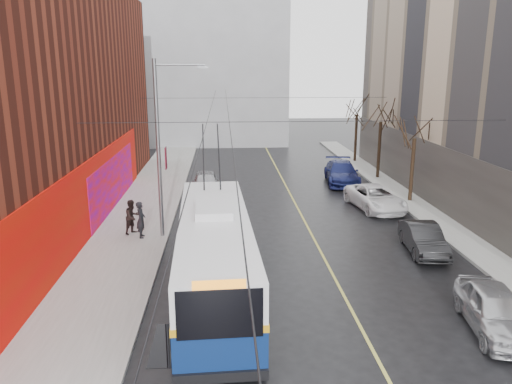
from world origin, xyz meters
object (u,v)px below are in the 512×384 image
pedestrian_a (141,220)px  pedestrian_b (132,217)px  parked_car_b (423,239)px  following_car (206,183)px  tree_near (415,126)px  streetlight_pole (161,145)px  tree_mid (381,112)px  parked_car_a (495,310)px  trolleybus (215,252)px  parked_car_d (342,173)px  parked_car_c (375,198)px  tree_far (357,106)px

pedestrian_a → pedestrian_b: 0.83m
parked_car_b → following_car: (-10.70, 12.11, 0.08)m
tree_near → streetlight_pole: bearing=-158.4°
pedestrian_b → streetlight_pole: bearing=-65.2°
parked_car_b → following_car: 16.16m
tree_mid → parked_car_a: (-3.11, -23.10, -4.50)m
parked_car_a → pedestrian_a: (-13.21, 9.88, 0.34)m
trolleybus → parked_car_d: bearing=60.7°
pedestrian_a → pedestrian_b: bearing=37.9°
tree_near → parked_car_b: tree_near is taller
parked_car_a → following_car: (-10.26, 19.36, 0.01)m
following_car → tree_near: bearing=-15.1°
streetlight_pole → parked_car_c: 13.86m
pedestrian_b → tree_near: bearing=-33.4°
streetlight_pole → parked_car_b: 13.45m
pedestrian_b → pedestrian_a: bearing=-100.6°
parked_car_d → following_car: size_ratio=1.26×
streetlight_pole → tree_mid: bearing=40.7°
trolleybus → pedestrian_a: (-3.84, 6.28, -0.56)m
parked_car_a → pedestrian_b: bearing=151.4°
parked_car_a → pedestrian_b: 17.31m
parked_car_a → tree_mid: bearing=91.2°
pedestrian_a → streetlight_pole: bearing=-82.9°
tree_near → pedestrian_b: (-16.86, -5.59, -3.92)m
tree_mid → pedestrian_a: tree_mid is taller
trolleybus → parked_car_b: 10.51m
tree_far → parked_car_d: (-3.20, -8.34, -4.32)m
trolleybus → parked_car_c: trolleybus is taller
pedestrian_a → parked_car_a: bearing=-129.9°
tree_far → parked_car_c: bearing=-100.1°
tree_mid → pedestrian_b: 21.46m
parked_car_c → parked_car_d: parked_car_d is taller
streetlight_pole → parked_car_a: size_ratio=2.04×
tree_near → following_car: 14.39m
parked_car_d → pedestrian_a: pedestrian_a is taller
streetlight_pole → tree_near: size_ratio=1.41×
tree_mid → tree_near: bearing=-90.0°
tree_near → pedestrian_b: size_ratio=3.54×
trolleybus → parked_car_c: (9.74, 11.10, -0.92)m
tree_near → parked_car_d: (-3.20, 5.66, -4.15)m
trolleybus → parked_car_b: trolleybus is taller
trolleybus → following_car: (-0.89, 15.75, -0.88)m
parked_car_a → streetlight_pole: bearing=148.8°
tree_mid → parked_car_d: bearing=-157.4°
parked_car_b → parked_car_c: bearing=96.4°
pedestrian_a → parked_car_d: bearing=-51.0°
parked_car_b → parked_car_c: size_ratio=0.80×
tree_far → parked_car_c: 16.24m
tree_mid → parked_car_b: tree_mid is taller
trolleybus → tree_far: bearing=62.6°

